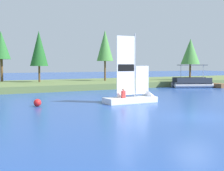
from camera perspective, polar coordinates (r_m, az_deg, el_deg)
name	(u,v)px	position (r m, az deg, el deg)	size (l,w,h in m)	color
ground_plane	(195,117)	(18.57, 14.92, -5.58)	(200.00, 200.00, 0.00)	#234793
shore_bank	(53,85)	(41.26, -10.84, 0.14)	(80.00, 13.45, 0.72)	#5B703D
shoreline_tree_midleft	(1,45)	(44.23, -19.70, 6.94)	(2.45, 2.45, 6.75)	brown
shoreline_tree_centre	(39,49)	(41.53, -13.27, 6.61)	(2.31, 2.31, 6.62)	brown
shoreline_tree_midright	(105,46)	(44.01, -1.30, 7.31)	(2.33, 2.33, 7.10)	brown
shoreline_tree_right	(190,52)	(47.28, 14.20, 6.06)	(2.79, 2.79, 6.07)	brown
wooden_dock	(209,85)	(43.75, 17.39, 0.12)	(1.45, 5.49, 0.54)	brown
sailboat	(139,97)	(24.95, 4.92, -2.14)	(4.78, 1.54, 5.91)	white
pontoon_boat	(192,82)	(41.87, 14.46, 0.58)	(5.50, 3.97, 2.97)	#B2B2B7
channel_buoy	(37,103)	(22.92, -13.54, -3.09)	(0.54, 0.54, 0.54)	red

